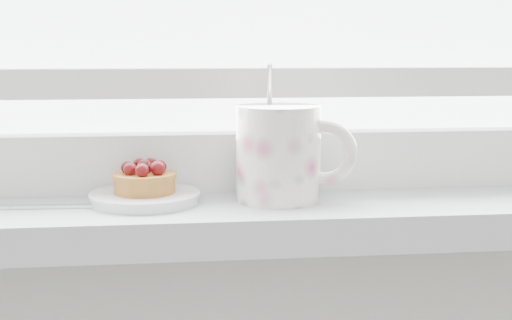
{
  "coord_description": "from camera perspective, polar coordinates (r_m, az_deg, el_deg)",
  "views": [
    {
      "loc": [
        -0.04,
        1.11,
        1.11
      ],
      "look_at": [
        0.05,
        1.88,
        0.99
      ],
      "focal_mm": 50.0,
      "sensor_mm": 36.0,
      "label": 1
    }
  ],
  "objects": [
    {
      "name": "fork",
      "position": [
        0.8,
        -13.4,
        -3.58
      ],
      "size": [
        0.21,
        0.03,
        0.0
      ],
      "color": "silver",
      "rests_on": "windowsill"
    },
    {
      "name": "raspberry_tart",
      "position": [
        0.8,
        -8.9,
        -1.48
      ],
      "size": [
        0.07,
        0.07,
        0.04
      ],
      "color": "#945820",
      "rests_on": "saucer"
    },
    {
      "name": "saucer",
      "position": [
        0.81,
        -8.87,
        -3.0
      ],
      "size": [
        0.12,
        0.12,
        0.01
      ],
      "primitive_type": "cylinder",
      "color": "silver",
      "rests_on": "windowsill"
    },
    {
      "name": "floral_mug",
      "position": [
        0.8,
        2.06,
        0.7
      ],
      "size": [
        0.15,
        0.12,
        0.15
      ],
      "color": "white",
      "rests_on": "windowsill"
    }
  ]
}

